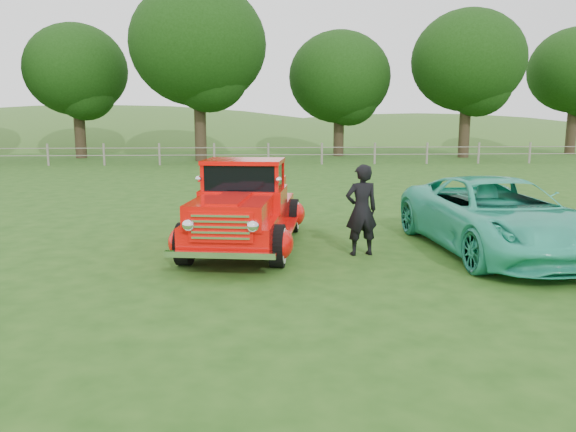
{
  "coord_description": "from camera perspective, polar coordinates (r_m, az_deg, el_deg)",
  "views": [
    {
      "loc": [
        -0.86,
        -9.36,
        2.59
      ],
      "look_at": [
        -0.2,
        1.2,
        0.73
      ],
      "focal_mm": 35.0,
      "sensor_mm": 36.0,
      "label": 1
    }
  ],
  "objects": [
    {
      "name": "tree_far_east",
      "position": [
        45.64,
        27.25,
        13.0
      ],
      "size": [
        6.6,
        6.6,
        8.86
      ],
      "color": "#2F2417",
      "rests_on": "ground"
    },
    {
      "name": "distant_hills",
      "position": [
        69.27,
        -6.24,
        3.99
      ],
      "size": [
        116.0,
        60.0,
        18.0
      ],
      "color": "#3B6826",
      "rests_on": "ground"
    },
    {
      "name": "tree_near_east",
      "position": [
        38.9,
        5.26,
        13.84
      ],
      "size": [
        6.8,
        6.8,
        8.33
      ],
      "color": "#2F2417",
      "rests_on": "ground"
    },
    {
      "name": "teal_sedan",
      "position": [
        11.55,
        20.44,
        0.03
      ],
      "size": [
        2.67,
        5.31,
        1.44
      ],
      "primitive_type": "imported",
      "rotation": [
        0.0,
        0.0,
        0.05
      ],
      "color": "#2EB996",
      "rests_on": "ground"
    },
    {
      "name": "ground",
      "position": [
        9.75,
        1.65,
        -5.44
      ],
      "size": [
        140.0,
        140.0,
        0.0
      ],
      "primitive_type": "plane",
      "color": "#1F4713",
      "rests_on": "ground"
    },
    {
      "name": "fence_line",
      "position": [
        31.43,
        -2.01,
        6.34
      ],
      "size": [
        48.0,
        0.12,
        1.2
      ],
      "color": "gray",
      "rests_on": "ground"
    },
    {
      "name": "tree_mid_east",
      "position": [
        39.08,
        17.83,
        14.77
      ],
      "size": [
        7.2,
        7.2,
        9.44
      ],
      "color": "#2F2417",
      "rests_on": "ground"
    },
    {
      "name": "tree_near_west",
      "position": [
        34.76,
        -9.12,
        16.8
      ],
      "size": [
        8.0,
        8.0,
        10.42
      ],
      "color": "#2F2417",
      "rests_on": "ground"
    },
    {
      "name": "man",
      "position": [
        10.68,
        7.46,
        0.6
      ],
      "size": [
        0.69,
        0.52,
        1.73
      ],
      "primitive_type": "imported",
      "rotation": [
        0.0,
        0.0,
        3.31
      ],
      "color": "black",
      "rests_on": "ground"
    },
    {
      "name": "tree_mid_west",
      "position": [
        39.1,
        -20.73,
        13.68
      ],
      "size": [
        6.4,
        6.4,
        8.46
      ],
      "color": "#2F2417",
      "rests_on": "ground"
    },
    {
      "name": "red_pickup",
      "position": [
        11.32,
        -4.38,
        0.83
      ],
      "size": [
        2.79,
        5.19,
        1.78
      ],
      "rotation": [
        0.0,
        0.0,
        -0.16
      ],
      "color": "black",
      "rests_on": "ground"
    }
  ]
}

